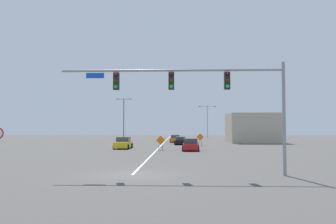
{
  "coord_description": "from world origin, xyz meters",
  "views": [
    {
      "loc": [
        2.83,
        -19.63,
        2.89
      ],
      "look_at": [
        1.31,
        23.25,
        4.8
      ],
      "focal_mm": 34.98,
      "sensor_mm": 36.0,
      "label": 1
    }
  ],
  "objects": [
    {
      "name": "road_centre_stripe",
      "position": [
        0.0,
        49.26,
        0.0
      ],
      "size": [
        0.16,
        98.51,
        0.01
      ],
      "color": "white",
      "rests_on": "ground"
    },
    {
      "name": "construction_sign_right_lane",
      "position": [
        0.51,
        20.35,
        1.11
      ],
      "size": [
        1.12,
        0.11,
        1.77
      ],
      "color": "orange",
      "rests_on": "ground"
    },
    {
      "name": "ground",
      "position": [
        0.0,
        0.0,
        0.0
      ],
      "size": [
        177.32,
        177.32,
        0.0
      ],
      "primitive_type": "plane",
      "color": "#4C4947"
    },
    {
      "name": "street_lamp_near_right",
      "position": [
        9.69,
        61.31,
        4.81
      ],
      "size": [
        4.24,
        0.24,
        8.01
      ],
      "color": "gray",
      "rests_on": "ground"
    },
    {
      "name": "car_orange_passing",
      "position": [
        2.0,
        40.38,
        0.63
      ],
      "size": [
        2.04,
        4.31,
        1.36
      ],
      "color": "orange",
      "rests_on": "ground"
    },
    {
      "name": "roadside_building_east",
      "position": [
        16.09,
        40.18,
        2.62
      ],
      "size": [
        8.87,
        8.5,
        5.25
      ],
      "color": "#B2A893",
      "rests_on": "ground"
    },
    {
      "name": "car_yellow_approaching",
      "position": [
        -4.57,
        23.17,
        0.68
      ],
      "size": [
        2.07,
        4.27,
        1.51
      ],
      "color": "gold",
      "rests_on": "ground"
    },
    {
      "name": "car_red_far",
      "position": [
        4.15,
        19.9,
        0.68
      ],
      "size": [
        2.12,
        4.26,
        1.47
      ],
      "color": "red",
      "rests_on": "ground"
    },
    {
      "name": "street_lamp_far_left",
      "position": [
        -10.06,
        55.38,
        5.46
      ],
      "size": [
        3.51,
        0.24,
        9.38
      ],
      "color": "black",
      "rests_on": "ground"
    },
    {
      "name": "car_black_mid",
      "position": [
        3.02,
        33.11,
        0.58
      ],
      "size": [
        2.1,
        4.51,
        1.26
      ],
      "color": "black",
      "rests_on": "ground"
    },
    {
      "name": "traffic_signal_assembly",
      "position": [
        4.13,
        -0.02,
        5.19
      ],
      "size": [
        13.5,
        0.44,
        6.75
      ],
      "color": "gray",
      "rests_on": "ground"
    },
    {
      "name": "construction_sign_left_lane",
      "position": [
        5.88,
        29.23,
        1.2
      ],
      "size": [
        1.12,
        0.15,
        1.88
      ],
      "color": "orange",
      "rests_on": "ground"
    }
  ]
}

